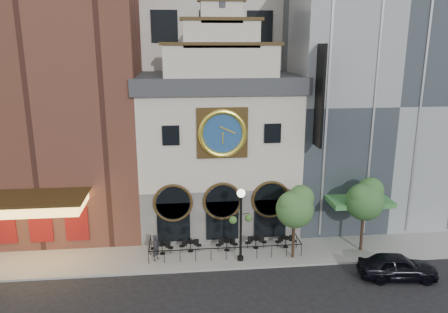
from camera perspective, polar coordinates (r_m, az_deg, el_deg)
name	(u,v)px	position (r m, az deg, el deg)	size (l,w,h in m)	color
ground	(228,270)	(30.05, 0.57, -14.65)	(120.00, 120.00, 0.00)	black
sidewalk	(224,252)	(32.20, 0.05, -12.37)	(44.00, 5.00, 0.15)	gray
clock_building	(217,146)	(34.90, -0.86, 1.39)	(12.60, 8.78, 18.65)	#605E5B
theater_building	(49,70)	(37.38, -21.84, 10.43)	(14.00, 15.60, 25.00)	brown
retail_building	(366,97)	(39.65, 18.03, 7.36)	(14.00, 14.40, 20.00)	gray
cafe_railing	(224,245)	(31.97, 0.05, -11.53)	(10.60, 2.60, 0.90)	black
bistro_0	(162,248)	(31.89, -8.08, -11.73)	(1.58, 0.68, 0.90)	black
bistro_1	(190,245)	(32.01, -4.40, -11.51)	(1.58, 0.68, 0.90)	black
bistro_2	(227,244)	(32.06, 0.37, -11.42)	(1.58, 0.68, 0.90)	black
bistro_3	(256,242)	(32.47, 4.18, -11.10)	(1.58, 0.68, 0.90)	black
bistro_4	(286,241)	(32.84, 8.08, -10.91)	(1.58, 0.68, 0.90)	black
car_right	(398,266)	(30.86, 21.73, -13.20)	(1.97, 4.89, 1.67)	black
pedestrian	(156,248)	(30.93, -8.87, -11.68)	(0.68, 0.44, 1.85)	black
lamppost	(241,217)	(29.64, 2.22, -7.89)	(1.62, 0.79, 5.17)	black
tree_left	(295,206)	(30.23, 9.31, -6.41)	(2.68, 2.58, 5.17)	#382619
tree_right	(365,198)	(32.41, 17.97, -5.24)	(2.78, 2.68, 5.35)	#382619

